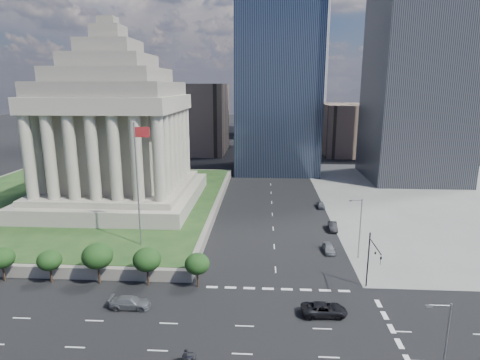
# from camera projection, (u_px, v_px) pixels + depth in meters

# --- Properties ---
(ground) EXTENTS (500.00, 500.00, 0.00)m
(ground) POSITION_uv_depth(u_px,v_px,m) (270.00, 166.00, 138.84)
(ground) COLOR black
(ground) RESTS_ON ground
(sidewalk_ne) EXTENTS (68.00, 90.00, 0.03)m
(sidewalk_ne) POSITION_uv_depth(u_px,v_px,m) (461.00, 201.00, 97.28)
(sidewalk_ne) COLOR slate
(sidewalk_ne) RESTS_ON ground
(plaza_terrace) EXTENTS (66.00, 70.00, 1.80)m
(plaza_terrace) POSITION_uv_depth(u_px,v_px,m) (77.00, 203.00, 92.72)
(plaza_terrace) COLOR slate
(plaza_terrace) RESTS_ON ground
(plaza_lawn) EXTENTS (64.00, 68.00, 0.10)m
(plaza_lawn) POSITION_uv_depth(u_px,v_px,m) (77.00, 199.00, 92.50)
(plaza_lawn) COLOR #1A3515
(plaza_lawn) RESTS_ON plaza_terrace
(war_memorial) EXTENTS (34.00, 34.00, 39.00)m
(war_memorial) POSITION_uv_depth(u_px,v_px,m) (114.00, 114.00, 85.40)
(war_memorial) COLOR gray
(war_memorial) RESTS_ON plaza_lawn
(flagpole) EXTENTS (2.52, 0.24, 20.00)m
(flagpole) POSITION_uv_depth(u_px,v_px,m) (138.00, 178.00, 63.28)
(flagpole) COLOR slate
(flagpole) RESTS_ON plaza_lawn
(tree_row) EXTENTS (53.00, 4.00, 6.00)m
(tree_row) POSITION_uv_depth(u_px,v_px,m) (26.00, 262.00, 56.71)
(tree_row) COLOR black
(tree_row) RESTS_ON ground
(midrise_glass) EXTENTS (26.00, 26.00, 60.00)m
(midrise_glass) POSITION_uv_depth(u_px,v_px,m) (278.00, 77.00, 126.95)
(midrise_glass) COLOR black
(midrise_glass) RESTS_ON ground
(highrise_ne) EXTENTS (26.00, 28.00, 100.00)m
(highrise_ne) POSITION_uv_depth(u_px,v_px,m) (426.00, 1.00, 110.27)
(highrise_ne) COLOR black
(highrise_ne) RESTS_ON ground
(building_filler_ne) EXTENTS (20.00, 30.00, 20.00)m
(building_filler_ne) POSITION_uv_depth(u_px,v_px,m) (348.00, 129.00, 163.79)
(building_filler_ne) COLOR brown
(building_filler_ne) RESTS_ON ground
(building_filler_nw) EXTENTS (24.00, 30.00, 28.00)m
(building_filler_nw) POSITION_uv_depth(u_px,v_px,m) (197.00, 118.00, 166.51)
(building_filler_nw) COLOR brown
(building_filler_nw) RESTS_ON ground
(traffic_signal_ne) EXTENTS (0.30, 5.74, 8.00)m
(traffic_signal_ne) POSITION_uv_depth(u_px,v_px,m) (372.00, 257.00, 53.07)
(traffic_signal_ne) COLOR black
(traffic_signal_ne) RESTS_ON ground
(street_lamp_south) EXTENTS (2.13, 0.22, 10.00)m
(street_lamp_south) POSITION_uv_depth(u_px,v_px,m) (443.00, 350.00, 33.80)
(street_lamp_south) COLOR slate
(street_lamp_south) RESTS_ON ground
(street_lamp_north) EXTENTS (2.13, 0.22, 10.00)m
(street_lamp_north) POSITION_uv_depth(u_px,v_px,m) (359.00, 225.00, 63.91)
(street_lamp_north) COLOR slate
(street_lamp_north) RESTS_ON ground
(pickup_truck) EXTENTS (5.74, 2.88, 1.56)m
(pickup_truck) POSITION_uv_depth(u_px,v_px,m) (324.00, 309.00, 48.86)
(pickup_truck) COLOR black
(pickup_truck) RESTS_ON ground
(suv_grey) EXTENTS (5.20, 2.18, 1.50)m
(suv_grey) POSITION_uv_depth(u_px,v_px,m) (130.00, 302.00, 50.47)
(suv_grey) COLOR #53565A
(suv_grey) RESTS_ON ground
(parked_sedan_near) EXTENTS (4.33, 1.81, 1.46)m
(parked_sedan_near) POSITION_uv_depth(u_px,v_px,m) (329.00, 248.00, 67.39)
(parked_sedan_near) COLOR gray
(parked_sedan_near) RESTS_ON ground
(parked_sedan_mid) EXTENTS (1.81, 4.59, 1.49)m
(parked_sedan_mid) POSITION_uv_depth(u_px,v_px,m) (333.00, 226.00, 77.67)
(parked_sedan_mid) COLOR black
(parked_sedan_mid) RESTS_ON ground
(parked_sedan_far) EXTENTS (3.99, 1.61, 1.36)m
(parked_sedan_far) POSITION_uv_depth(u_px,v_px,m) (321.00, 205.00, 91.82)
(parked_sedan_far) COLOR #525559
(parked_sedan_far) RESTS_ON ground
(motorcycle_trail) EXTENTS (2.78, 0.89, 2.05)m
(motorcycle_trail) POSITION_uv_depth(u_px,v_px,m) (185.00, 358.00, 39.77)
(motorcycle_trail) COLOR black
(motorcycle_trail) RESTS_ON ground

